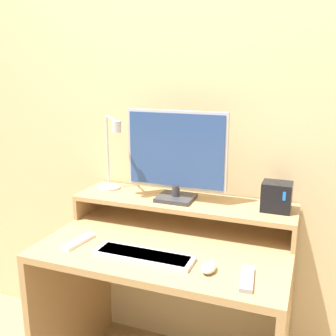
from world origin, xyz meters
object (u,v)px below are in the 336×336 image
(monitor, at_px, (176,155))
(router_dock, at_px, (277,197))
(remote_control, at_px, (79,241))
(mouse, at_px, (209,267))
(remote_secondary, at_px, (247,279))
(desk_lamp, at_px, (111,160))
(keyboard, at_px, (144,256))

(monitor, xyz_separation_m, router_dock, (0.45, 0.02, -0.15))
(remote_control, bearing_deg, router_dock, 25.16)
(remote_control, bearing_deg, mouse, -3.61)
(monitor, distance_m, mouse, 0.56)
(monitor, bearing_deg, remote_secondary, -44.22)
(router_dock, bearing_deg, monitor, -177.87)
(monitor, xyz_separation_m, mouse, (0.26, -0.38, -0.32))
(monitor, bearing_deg, mouse, -55.31)
(remote_control, bearing_deg, desk_lamp, 93.28)
(mouse, bearing_deg, remote_control, 176.39)
(router_dock, distance_m, remote_control, 0.87)
(desk_lamp, bearing_deg, mouse, -32.10)
(mouse, distance_m, remote_control, 0.58)
(mouse, bearing_deg, desk_lamp, 147.90)
(monitor, bearing_deg, router_dock, 2.13)
(monitor, height_order, remote_secondary, monitor)
(keyboard, bearing_deg, router_dock, 40.25)
(monitor, distance_m, remote_secondary, 0.66)
(router_dock, height_order, remote_secondary, router_dock)
(monitor, height_order, router_dock, monitor)
(router_dock, distance_m, remote_secondary, 0.45)
(monitor, bearing_deg, desk_lamp, -179.14)
(remote_control, height_order, remote_secondary, same)
(router_dock, xyz_separation_m, remote_control, (-0.77, -0.36, -0.18))
(keyboard, height_order, remote_secondary, keyboard)
(router_dock, xyz_separation_m, remote_secondary, (-0.05, -0.41, -0.18))
(monitor, relative_size, mouse, 5.53)
(router_dock, xyz_separation_m, mouse, (-0.19, -0.40, -0.17))
(desk_lamp, distance_m, remote_secondary, 0.88)
(desk_lamp, xyz_separation_m, mouse, (0.60, -0.38, -0.27))
(monitor, height_order, desk_lamp, monitor)
(desk_lamp, bearing_deg, monitor, 0.86)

